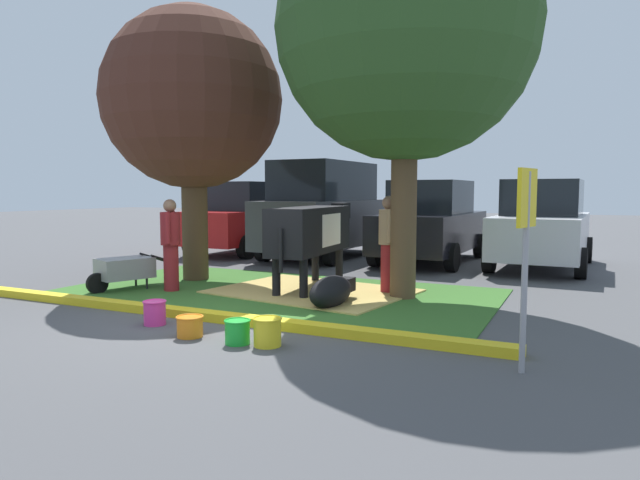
{
  "coord_description": "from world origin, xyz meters",
  "views": [
    {
      "loc": [
        4.57,
        -6.04,
        1.77
      ],
      "look_at": [
        0.33,
        2.88,
        0.9
      ],
      "focal_mm": 31.45,
      "sensor_mm": 36.0,
      "label": 1
    }
  ],
  "objects_px": {
    "sedan_red": "(249,218)",
    "sedan_silver": "(542,225)",
    "cow_holstein": "(312,230)",
    "bucket_orange": "(190,326)",
    "bucket_yellow": "(267,331)",
    "suv_dark_grey": "(325,210)",
    "hatchback_white": "(431,223)",
    "person_visitor_near": "(171,242)",
    "shade_tree_right": "(406,30)",
    "shade_tree_left": "(193,101)",
    "wheelbarrow": "(124,269)",
    "bucket_pink": "(155,312)",
    "parking_sign": "(526,230)",
    "person_handler": "(389,241)",
    "calf_lying": "(332,291)",
    "bucket_green": "(237,331)"
  },
  "relations": [
    {
      "from": "sedan_red",
      "to": "sedan_silver",
      "type": "relative_size",
      "value": 1.0
    },
    {
      "from": "cow_holstein",
      "to": "bucket_orange",
      "type": "bearing_deg",
      "value": -88.3
    },
    {
      "from": "bucket_yellow",
      "to": "sedan_red",
      "type": "xyz_separation_m",
      "value": [
        -5.54,
        8.27,
        0.81
      ]
    },
    {
      "from": "bucket_orange",
      "to": "suv_dark_grey",
      "type": "xyz_separation_m",
      "value": [
        -1.97,
        8.11,
        1.14
      ]
    },
    {
      "from": "suv_dark_grey",
      "to": "hatchback_white",
      "type": "distance_m",
      "value": 2.83
    },
    {
      "from": "bucket_yellow",
      "to": "sedan_silver",
      "type": "xyz_separation_m",
      "value": [
        2.34,
        8.38,
        0.81
      ]
    },
    {
      "from": "person_visitor_near",
      "to": "bucket_yellow",
      "type": "relative_size",
      "value": 4.78
    },
    {
      "from": "cow_holstein",
      "to": "sedan_silver",
      "type": "relative_size",
      "value": 0.7
    },
    {
      "from": "shade_tree_right",
      "to": "hatchback_white",
      "type": "xyz_separation_m",
      "value": [
        -0.77,
        4.87,
        -3.32
      ]
    },
    {
      "from": "shade_tree_left",
      "to": "hatchback_white",
      "type": "relative_size",
      "value": 1.18
    },
    {
      "from": "wheelbarrow",
      "to": "bucket_orange",
      "type": "relative_size",
      "value": 4.72
    },
    {
      "from": "bucket_pink",
      "to": "bucket_yellow",
      "type": "bearing_deg",
      "value": -7.27
    },
    {
      "from": "cow_holstein",
      "to": "suv_dark_grey",
      "type": "bearing_deg",
      "value": 112.35
    },
    {
      "from": "bucket_pink",
      "to": "sedan_silver",
      "type": "relative_size",
      "value": 0.07
    },
    {
      "from": "parking_sign",
      "to": "hatchback_white",
      "type": "height_order",
      "value": "hatchback_white"
    },
    {
      "from": "bucket_yellow",
      "to": "wheelbarrow",
      "type": "bearing_deg",
      "value": 154.42
    },
    {
      "from": "bucket_pink",
      "to": "person_handler",
      "type": "bearing_deg",
      "value": 58.82
    },
    {
      "from": "shade_tree_right",
      "to": "wheelbarrow",
      "type": "xyz_separation_m",
      "value": [
        -4.69,
        -1.42,
        -3.91
      ]
    },
    {
      "from": "person_visitor_near",
      "to": "sedan_silver",
      "type": "bearing_deg",
      "value": 47.26
    },
    {
      "from": "parking_sign",
      "to": "calf_lying",
      "type": "bearing_deg",
      "value": 145.39
    },
    {
      "from": "shade_tree_left",
      "to": "parking_sign",
      "type": "bearing_deg",
      "value": -26.64
    },
    {
      "from": "person_handler",
      "to": "sedan_silver",
      "type": "xyz_separation_m",
      "value": [
        2.13,
        4.7,
        0.08
      ]
    },
    {
      "from": "person_visitor_near",
      "to": "parking_sign",
      "type": "relative_size",
      "value": 0.82
    },
    {
      "from": "person_handler",
      "to": "hatchback_white",
      "type": "bearing_deg",
      "value": 95.38
    },
    {
      "from": "calf_lying",
      "to": "person_visitor_near",
      "type": "bearing_deg",
      "value": -179.53
    },
    {
      "from": "cow_holstein",
      "to": "bucket_pink",
      "type": "distance_m",
      "value": 3.48
    },
    {
      "from": "bucket_orange",
      "to": "bucket_green",
      "type": "height_order",
      "value": "bucket_green"
    },
    {
      "from": "calf_lying",
      "to": "sedan_red",
      "type": "distance_m",
      "value": 8.04
    },
    {
      "from": "bucket_green",
      "to": "sedan_red",
      "type": "height_order",
      "value": "sedan_red"
    },
    {
      "from": "sedan_silver",
      "to": "suv_dark_grey",
      "type": "bearing_deg",
      "value": -176.53
    },
    {
      "from": "parking_sign",
      "to": "suv_dark_grey",
      "type": "height_order",
      "value": "suv_dark_grey"
    },
    {
      "from": "sedan_red",
      "to": "sedan_silver",
      "type": "height_order",
      "value": "same"
    },
    {
      "from": "cow_holstein",
      "to": "parking_sign",
      "type": "bearing_deg",
      "value": -40.04
    },
    {
      "from": "bucket_yellow",
      "to": "sedan_red",
      "type": "bearing_deg",
      "value": 123.83
    },
    {
      "from": "bucket_pink",
      "to": "sedan_silver",
      "type": "xyz_separation_m",
      "value": [
        4.21,
        8.14,
        0.82
      ]
    },
    {
      "from": "cow_holstein",
      "to": "sedan_silver",
      "type": "height_order",
      "value": "sedan_silver"
    },
    {
      "from": "shade_tree_left",
      "to": "bucket_orange",
      "type": "relative_size",
      "value": 15.65
    },
    {
      "from": "shade_tree_right",
      "to": "suv_dark_grey",
      "type": "height_order",
      "value": "shade_tree_right"
    },
    {
      "from": "bucket_yellow",
      "to": "suv_dark_grey",
      "type": "xyz_separation_m",
      "value": [
        -3.03,
        8.05,
        1.1
      ]
    },
    {
      "from": "shade_tree_left",
      "to": "bucket_green",
      "type": "height_order",
      "value": "shade_tree_left"
    },
    {
      "from": "cow_holstein",
      "to": "wheelbarrow",
      "type": "height_order",
      "value": "cow_holstein"
    },
    {
      "from": "wheelbarrow",
      "to": "hatchback_white",
      "type": "distance_m",
      "value": 7.43
    },
    {
      "from": "suv_dark_grey",
      "to": "shade_tree_right",
      "type": "bearing_deg",
      "value": -52.4
    },
    {
      "from": "bucket_orange",
      "to": "bucket_green",
      "type": "distance_m",
      "value": 0.7
    },
    {
      "from": "calf_lying",
      "to": "sedan_red",
      "type": "height_order",
      "value": "sedan_red"
    },
    {
      "from": "shade_tree_left",
      "to": "sedan_red",
      "type": "bearing_deg",
      "value": 110.73
    },
    {
      "from": "person_visitor_near",
      "to": "bucket_orange",
      "type": "relative_size",
      "value": 4.81
    },
    {
      "from": "bucket_yellow",
      "to": "sedan_red",
      "type": "relative_size",
      "value": 0.08
    },
    {
      "from": "bucket_orange",
      "to": "parking_sign",
      "type": "bearing_deg",
      "value": 4.69
    },
    {
      "from": "sedan_silver",
      "to": "bucket_green",
      "type": "bearing_deg",
      "value": -107.72
    }
  ]
}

